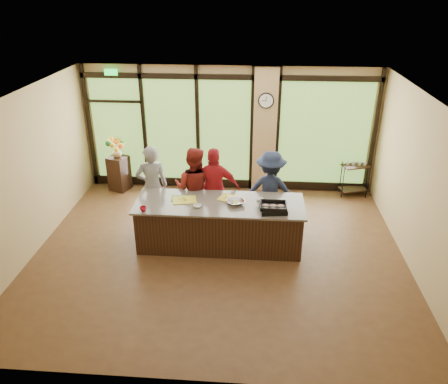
% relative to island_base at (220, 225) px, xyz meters
% --- Properties ---
extents(floor, '(7.00, 7.00, 0.00)m').
position_rel_island_base_xyz_m(floor, '(0.00, -0.30, -0.44)').
color(floor, '#4C2E1A').
rests_on(floor, ground).
extents(ceiling, '(7.00, 7.00, 0.00)m').
position_rel_island_base_xyz_m(ceiling, '(0.00, -0.30, 2.56)').
color(ceiling, silver).
rests_on(ceiling, back_wall).
extents(back_wall, '(7.00, 0.00, 7.00)m').
position_rel_island_base_xyz_m(back_wall, '(0.00, 2.70, 1.06)').
color(back_wall, tan).
rests_on(back_wall, floor).
extents(left_wall, '(0.00, 6.00, 6.00)m').
position_rel_island_base_xyz_m(left_wall, '(-3.50, -0.30, 1.06)').
color(left_wall, tan).
rests_on(left_wall, floor).
extents(right_wall, '(0.00, 6.00, 6.00)m').
position_rel_island_base_xyz_m(right_wall, '(3.50, -0.30, 1.06)').
color(right_wall, tan).
rests_on(right_wall, floor).
extents(window_wall, '(6.90, 0.12, 3.00)m').
position_rel_island_base_xyz_m(window_wall, '(0.16, 2.65, 0.95)').
color(window_wall, tan).
rests_on(window_wall, floor).
extents(island_base, '(3.10, 1.00, 0.88)m').
position_rel_island_base_xyz_m(island_base, '(0.00, 0.00, 0.00)').
color(island_base, black).
rests_on(island_base, floor).
extents(countertop, '(3.20, 1.10, 0.04)m').
position_rel_island_base_xyz_m(countertop, '(0.00, 0.00, 0.46)').
color(countertop, slate).
rests_on(countertop, island_base).
extents(wall_clock, '(0.36, 0.04, 0.36)m').
position_rel_island_base_xyz_m(wall_clock, '(0.85, 2.57, 1.81)').
color(wall_clock, black).
rests_on(wall_clock, window_wall).
extents(cook_left, '(0.74, 0.59, 1.78)m').
position_rel_island_base_xyz_m(cook_left, '(-1.45, 0.68, 0.45)').
color(cook_left, gray).
rests_on(cook_left, floor).
extents(cook_midleft, '(0.96, 0.82, 1.75)m').
position_rel_island_base_xyz_m(cook_midleft, '(-0.59, 0.72, 0.43)').
color(cook_midleft, maroon).
rests_on(cook_midleft, floor).
extents(cook_midright, '(1.05, 0.49, 1.74)m').
position_rel_island_base_xyz_m(cook_midright, '(-0.16, 0.71, 0.43)').
color(cook_midright, '#A61922').
rests_on(cook_midright, floor).
extents(cook_right, '(1.12, 0.69, 1.67)m').
position_rel_island_base_xyz_m(cook_right, '(0.97, 0.81, 0.40)').
color(cook_right, '#1C243E').
rests_on(cook_right, floor).
extents(roasting_pan, '(0.53, 0.44, 0.08)m').
position_rel_island_base_xyz_m(roasting_pan, '(1.00, -0.27, 0.52)').
color(roasting_pan, black).
rests_on(roasting_pan, countertop).
extents(mixing_bowl, '(0.43, 0.43, 0.08)m').
position_rel_island_base_xyz_m(mixing_bowl, '(0.31, -0.02, 0.52)').
color(mixing_bowl, silver).
rests_on(mixing_bowl, countertop).
extents(cutting_board_left, '(0.37, 0.28, 0.01)m').
position_rel_island_base_xyz_m(cutting_board_left, '(-0.76, 0.12, 0.49)').
color(cutting_board_left, green).
rests_on(cutting_board_left, countertop).
extents(cutting_board_center, '(0.51, 0.42, 0.01)m').
position_rel_island_base_xyz_m(cutting_board_center, '(-0.68, 0.05, 0.49)').
color(cutting_board_center, gold).
rests_on(cutting_board_center, countertop).
extents(cutting_board_right, '(0.52, 0.46, 0.01)m').
position_rel_island_base_xyz_m(cutting_board_right, '(0.19, 0.18, 0.49)').
color(cutting_board_right, gold).
rests_on(cutting_board_right, countertop).
extents(prep_bowl_near, '(0.17, 0.17, 0.05)m').
position_rel_island_base_xyz_m(prep_bowl_near, '(-0.39, -0.21, 0.50)').
color(prep_bowl_near, silver).
rests_on(prep_bowl_near, countertop).
extents(prep_bowl_mid, '(0.15, 0.15, 0.04)m').
position_rel_island_base_xyz_m(prep_bowl_mid, '(0.19, -0.01, 0.50)').
color(prep_bowl_mid, silver).
rests_on(prep_bowl_mid, countertop).
extents(prep_bowl_far, '(0.14, 0.14, 0.03)m').
position_rel_island_base_xyz_m(prep_bowl_far, '(0.76, 0.17, 0.50)').
color(prep_bowl_far, silver).
rests_on(prep_bowl_far, countertop).
extents(red_ramekin, '(0.14, 0.14, 0.09)m').
position_rel_island_base_xyz_m(red_ramekin, '(-1.36, -0.43, 0.53)').
color(red_ramekin, '#A21022').
rests_on(red_ramekin, countertop).
extents(flower_stand, '(0.55, 0.55, 0.86)m').
position_rel_island_base_xyz_m(flower_stand, '(-2.69, 2.36, -0.01)').
color(flower_stand, black).
rests_on(flower_stand, floor).
extents(flower_vase, '(0.24, 0.24, 0.24)m').
position_rel_island_base_xyz_m(flower_vase, '(-2.69, 2.36, 0.54)').
color(flower_vase, '#937D50').
rests_on(flower_vase, flower_stand).
extents(bar_cart, '(0.70, 0.53, 0.86)m').
position_rel_island_base_xyz_m(bar_cart, '(3.03, 2.45, 0.07)').
color(bar_cart, black).
rests_on(bar_cart, floor).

